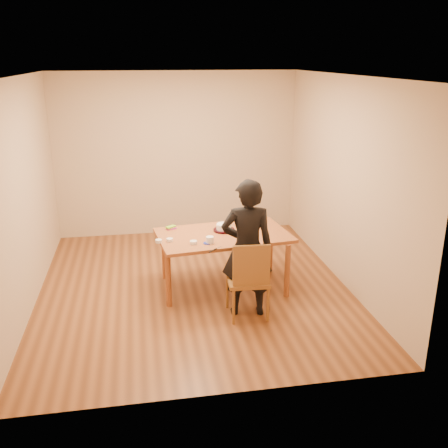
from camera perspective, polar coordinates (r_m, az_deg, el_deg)
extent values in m
cube|color=brown|center=(6.70, -3.45, -7.18)|extent=(4.00, 4.50, 0.00)
cube|color=silver|center=(6.03, -3.97, 16.55)|extent=(4.00, 4.50, 0.00)
cube|color=tan|center=(8.42, -5.42, 7.87)|extent=(4.00, 0.00, 2.70)
cube|color=tan|center=(6.35, -21.96, 2.98)|extent=(0.00, 4.50, 2.70)
cube|color=tan|center=(6.74, 13.51, 4.69)|extent=(0.00, 4.50, 2.70)
cube|color=brown|center=(6.41, -0.08, -1.30)|extent=(1.77, 1.18, 0.04)
cube|color=brown|center=(5.84, 2.69, -6.36)|extent=(0.49, 0.49, 0.04)
cylinder|color=#BC0C3D|center=(6.51, -0.01, -0.69)|extent=(0.28, 0.28, 0.02)
cylinder|color=white|center=(6.50, -0.01, -0.34)|extent=(0.20, 0.20, 0.06)
ellipsoid|color=white|center=(6.48, -0.01, 0.04)|extent=(0.19, 0.19, 0.03)
cylinder|color=white|center=(6.08, -1.63, -1.83)|extent=(0.09, 0.09, 0.08)
cylinder|color=#18269C|center=(6.08, -1.91, -2.19)|extent=(0.10, 0.10, 0.01)
ellipsoid|color=white|center=(6.08, -1.92, -2.08)|extent=(0.04, 0.04, 0.02)
cylinder|color=white|center=(6.06, -3.51, -2.12)|extent=(0.09, 0.09, 0.04)
cylinder|color=white|center=(6.17, -6.23, -1.82)|extent=(0.08, 0.08, 0.04)
cylinder|color=white|center=(6.15, -7.48, -1.95)|extent=(0.08, 0.08, 0.04)
cube|color=#CE309B|center=(6.61, -6.05, -0.50)|extent=(0.14, 0.11, 0.02)
cube|color=green|center=(6.61, -6.10, -0.33)|extent=(0.14, 0.13, 0.02)
cube|color=black|center=(5.86, -1.28, -3.03)|extent=(0.12, 0.12, 0.01)
imported|color=black|center=(5.74, 2.65, -2.81)|extent=(0.64, 0.46, 1.64)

